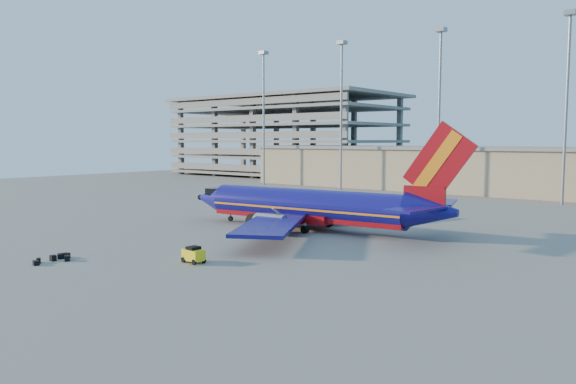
# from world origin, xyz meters

# --- Properties ---
(ground) EXTENTS (220.00, 220.00, 0.00)m
(ground) POSITION_xyz_m (0.00, 0.00, 0.00)
(ground) COLOR slate
(ground) RESTS_ON ground
(terminal_building) EXTENTS (122.00, 16.00, 8.50)m
(terminal_building) POSITION_xyz_m (10.00, 58.00, 4.32)
(terminal_building) COLOR gray
(terminal_building) RESTS_ON ground
(parking_garage) EXTENTS (62.00, 32.00, 21.40)m
(parking_garage) POSITION_xyz_m (-62.00, 74.05, 11.73)
(parking_garage) COLOR slate
(parking_garage) RESTS_ON ground
(light_mast_row) EXTENTS (101.60, 1.60, 28.65)m
(light_mast_row) POSITION_xyz_m (5.00, 46.00, 17.55)
(light_mast_row) COLOR gray
(light_mast_row) RESTS_ON ground
(aircraft_main) EXTENTS (33.99, 32.57, 11.51)m
(aircraft_main) POSITION_xyz_m (-0.23, 3.19, 2.46)
(aircraft_main) COLOR navy
(aircraft_main) RESTS_ON ground
(baggage_tug) EXTENTS (1.90, 1.22, 1.31)m
(baggage_tug) POSITION_xyz_m (2.32, -16.11, 0.68)
(baggage_tug) COLOR yellow
(baggage_tug) RESTS_ON ground
(luggage_pile) EXTENTS (2.10, 3.43, 0.47)m
(luggage_pile) POSITION_xyz_m (-6.99, -22.51, 0.21)
(luggage_pile) COLOR black
(luggage_pile) RESTS_ON ground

